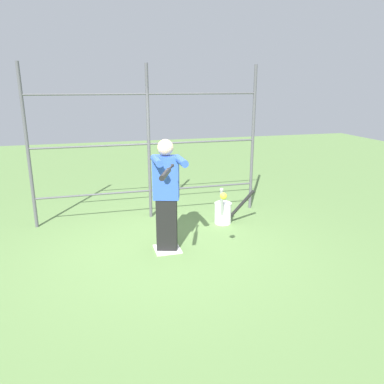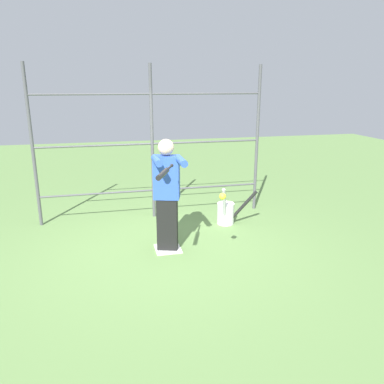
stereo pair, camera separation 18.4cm
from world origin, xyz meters
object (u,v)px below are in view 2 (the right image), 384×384
batter (167,192)px  baseball_bat_swinging (164,173)px  bat_bucket (227,212)px  softball_in_flight (223,196)px

batter → baseball_bat_swinging: batter is taller
baseball_bat_swinging → bat_bucket: bearing=-128.1°
batter → softball_in_flight: 0.99m
batter → baseball_bat_swinging: size_ratio=2.00×
bat_bucket → batter: bearing=35.0°
baseball_bat_swinging → bat_bucket: (-1.45, -1.85, -1.26)m
batter → softball_in_flight: batter is taller
batter → bat_bucket: (-1.26, -0.89, -0.72)m
baseball_bat_swinging → softball_in_flight: size_ratio=9.14×
batter → baseball_bat_swinging: bearing=78.9°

